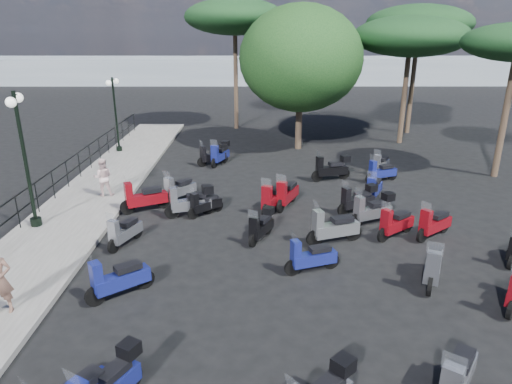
{
  "coord_description": "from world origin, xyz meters",
  "views": [
    {
      "loc": [
        -0.14,
        -12.89,
        6.26
      ],
      "look_at": [
        -0.1,
        1.26,
        1.2
      ],
      "focal_mm": 32.0,
      "sensor_mm": 36.0,
      "label": 1
    }
  ],
  "objects_px": {
    "scooter_22": "(358,200)",
    "broadleaf_tree": "(301,59)",
    "pedestrian_far": "(103,177)",
    "scooter_28": "(374,189)",
    "scooter_10": "(205,205)",
    "scooter_14": "(311,257)",
    "scooter_31": "(287,194)",
    "pine_2": "(235,17)",
    "scooter_9": "(179,190)",
    "scooter_23": "(381,164)",
    "scooter_8": "(261,226)",
    "scooter_30": "(434,224)",
    "pine_0": "(411,37)",
    "scooter_2": "(124,232)",
    "scooter_29": "(381,172)",
    "scooter_11": "(213,155)",
    "scooter_18": "(456,380)",
    "scooter_21": "(372,210)",
    "scooter_3": "(190,202)",
    "scooter_15": "(333,228)",
    "scooter_20": "(433,266)",
    "scooter_17": "(332,169)",
    "scooter_5": "(220,154)",
    "scooter_26": "(395,224)",
    "pine_1": "(419,24)",
    "scooter_4": "(144,198)",
    "scooter_1": "(118,279)",
    "scooter_16": "(273,199)",
    "lamp_post_1": "(24,152)"
  },
  "relations": [
    {
      "from": "scooter_22",
      "to": "broadleaf_tree",
      "type": "xyz_separation_m",
      "value": [
        -1.29,
        9.44,
        4.32
      ]
    },
    {
      "from": "pedestrian_far",
      "to": "scooter_28",
      "type": "distance_m",
      "value": 10.44
    },
    {
      "from": "scooter_10",
      "to": "scooter_14",
      "type": "xyz_separation_m",
      "value": [
        3.29,
        -4.03,
        0.03
      ]
    },
    {
      "from": "scooter_31",
      "to": "pine_2",
      "type": "height_order",
      "value": "pine_2"
    },
    {
      "from": "scooter_9",
      "to": "scooter_23",
      "type": "distance_m",
      "value": 9.39
    },
    {
      "from": "scooter_22",
      "to": "scooter_8",
      "type": "bearing_deg",
      "value": 96.77
    },
    {
      "from": "scooter_14",
      "to": "scooter_30",
      "type": "height_order",
      "value": "scooter_30"
    },
    {
      "from": "pedestrian_far",
      "to": "scooter_23",
      "type": "xyz_separation_m",
      "value": [
        11.62,
        3.35,
        -0.47
      ]
    },
    {
      "from": "scooter_10",
      "to": "pine_0",
      "type": "distance_m",
      "value": 16.01
    },
    {
      "from": "scooter_2",
      "to": "scooter_23",
      "type": "relative_size",
      "value": 1.19
    },
    {
      "from": "scooter_29",
      "to": "scooter_22",
      "type": "bearing_deg",
      "value": 131.78
    },
    {
      "from": "scooter_9",
      "to": "scooter_10",
      "type": "distance_m",
      "value": 1.83
    },
    {
      "from": "scooter_11",
      "to": "scooter_18",
      "type": "relative_size",
      "value": 0.95
    },
    {
      "from": "scooter_21",
      "to": "scooter_31",
      "type": "bearing_deg",
      "value": 35.36
    },
    {
      "from": "scooter_3",
      "to": "scooter_18",
      "type": "xyz_separation_m",
      "value": [
        5.8,
        -8.6,
        -0.04
      ]
    },
    {
      "from": "scooter_29",
      "to": "scooter_15",
      "type": "bearing_deg",
      "value": 131.58
    },
    {
      "from": "scooter_3",
      "to": "scooter_31",
      "type": "xyz_separation_m",
      "value": [
        3.46,
        0.87,
        -0.03
      ]
    },
    {
      "from": "scooter_22",
      "to": "scooter_31",
      "type": "xyz_separation_m",
      "value": [
        -2.51,
        0.56,
        0.01
      ]
    },
    {
      "from": "scooter_14",
      "to": "scooter_21",
      "type": "height_order",
      "value": "scooter_21"
    },
    {
      "from": "scooter_20",
      "to": "scooter_21",
      "type": "relative_size",
      "value": 1.06
    },
    {
      "from": "scooter_14",
      "to": "scooter_29",
      "type": "bearing_deg",
      "value": -45.71
    },
    {
      "from": "scooter_17",
      "to": "pine_0",
      "type": "distance_m",
      "value": 10.22
    },
    {
      "from": "scooter_3",
      "to": "scooter_5",
      "type": "xyz_separation_m",
      "value": [
        0.58,
        6.54,
        -0.01
      ]
    },
    {
      "from": "scooter_26",
      "to": "scooter_30",
      "type": "bearing_deg",
      "value": -128.18
    },
    {
      "from": "pedestrian_far",
      "to": "pine_1",
      "type": "height_order",
      "value": "pine_1"
    },
    {
      "from": "scooter_11",
      "to": "pine_0",
      "type": "height_order",
      "value": "pine_0"
    },
    {
      "from": "scooter_15",
      "to": "scooter_17",
      "type": "height_order",
      "value": "scooter_15"
    },
    {
      "from": "scooter_3",
      "to": "scooter_20",
      "type": "distance_m",
      "value": 8.24
    },
    {
      "from": "scooter_21",
      "to": "scooter_29",
      "type": "relative_size",
      "value": 1.07
    },
    {
      "from": "scooter_2",
      "to": "scooter_20",
      "type": "distance_m",
      "value": 8.85
    },
    {
      "from": "scooter_26",
      "to": "scooter_14",
      "type": "bearing_deg",
      "value": 90.19
    },
    {
      "from": "scooter_22",
      "to": "pine_0",
      "type": "bearing_deg",
      "value": -49.81
    },
    {
      "from": "scooter_4",
      "to": "scooter_17",
      "type": "bearing_deg",
      "value": -90.58
    },
    {
      "from": "scooter_22",
      "to": "pine_2",
      "type": "xyz_separation_m",
      "value": [
        -4.92,
        14.94,
        6.47
      ]
    },
    {
      "from": "scooter_20",
      "to": "pine_0",
      "type": "relative_size",
      "value": 0.25
    },
    {
      "from": "scooter_1",
      "to": "scooter_11",
      "type": "relative_size",
      "value": 1.01
    },
    {
      "from": "scooter_16",
      "to": "scooter_18",
      "type": "xyz_separation_m",
      "value": [
        2.88,
        -9.02,
        -0.0
      ]
    },
    {
      "from": "scooter_9",
      "to": "scooter_29",
      "type": "relative_size",
      "value": 0.92
    },
    {
      "from": "scooter_1",
      "to": "scooter_11",
      "type": "bearing_deg",
      "value": -44.37
    },
    {
      "from": "scooter_17",
      "to": "scooter_22",
      "type": "height_order",
      "value": "scooter_17"
    },
    {
      "from": "scooter_8",
      "to": "scooter_14",
      "type": "bearing_deg",
      "value": 149.87
    },
    {
      "from": "scooter_17",
      "to": "scooter_23",
      "type": "height_order",
      "value": "scooter_17"
    },
    {
      "from": "scooter_30",
      "to": "scooter_17",
      "type": "bearing_deg",
      "value": -15.36
    },
    {
      "from": "lamp_post_1",
      "to": "scooter_31",
      "type": "height_order",
      "value": "lamp_post_1"
    },
    {
      "from": "scooter_18",
      "to": "scooter_3",
      "type": "bearing_deg",
      "value": -19.95
    },
    {
      "from": "scooter_20",
      "to": "scooter_31",
      "type": "relative_size",
      "value": 1.01
    },
    {
      "from": "broadleaf_tree",
      "to": "pine_2",
      "type": "xyz_separation_m",
      "value": [
        -3.63,
        5.49,
        2.15
      ]
    },
    {
      "from": "scooter_20",
      "to": "scooter_31",
      "type": "xyz_separation_m",
      "value": [
        -3.41,
        5.43,
        -0.0
      ]
    },
    {
      "from": "scooter_5",
      "to": "scooter_31",
      "type": "bearing_deg",
      "value": 138.88
    },
    {
      "from": "scooter_1",
      "to": "scooter_26",
      "type": "relative_size",
      "value": 1.04
    }
  ]
}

